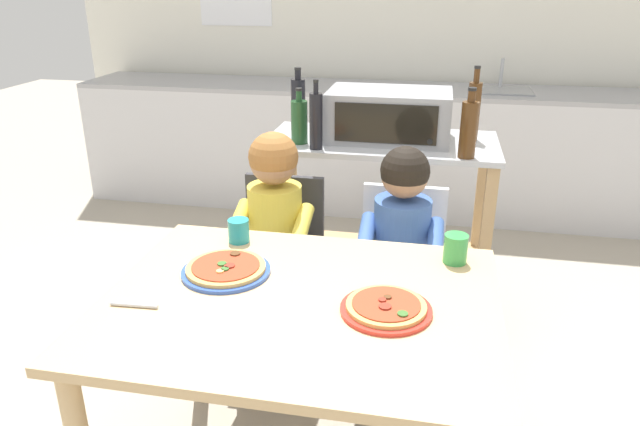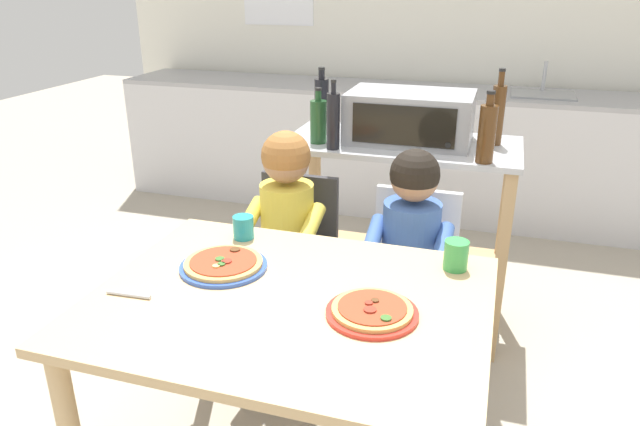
% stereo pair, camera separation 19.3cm
% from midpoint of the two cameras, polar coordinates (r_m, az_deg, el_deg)
% --- Properties ---
extents(ground_plane, '(12.21, 12.21, 0.00)m').
position_cam_midpoint_polar(ground_plane, '(3.14, 6.88, -9.09)').
color(ground_plane, '#A89E8C').
extents(back_wall_tiled, '(4.90, 0.14, 2.70)m').
position_cam_midpoint_polar(back_wall_tiled, '(4.58, 12.38, 18.28)').
color(back_wall_tiled, white).
rests_on(back_wall_tiled, ground).
extents(kitchen_counter, '(4.41, 0.60, 1.08)m').
position_cam_midpoint_polar(kitchen_counter, '(4.32, 10.92, 5.91)').
color(kitchen_counter, silver).
rests_on(kitchen_counter, ground).
extents(kitchen_island_cart, '(1.05, 0.53, 0.91)m').
position_cam_midpoint_polar(kitchen_island_cart, '(2.82, 9.51, 0.69)').
color(kitchen_island_cart, '#B7BABF').
rests_on(kitchen_island_cart, ground).
extents(toaster_oven, '(0.55, 0.36, 0.22)m').
position_cam_midpoint_polar(toaster_oven, '(2.71, 10.73, 9.07)').
color(toaster_oven, '#999BA0').
rests_on(toaster_oven, kitchen_island_cart).
extents(bottle_clear_vinegar, '(0.07, 0.07, 0.29)m').
position_cam_midpoint_polar(bottle_clear_vinegar, '(2.46, 18.01, 7.36)').
color(bottle_clear_vinegar, '#4C2D14').
rests_on(bottle_clear_vinegar, kitchen_island_cart).
extents(bottle_dark_olive_oil, '(0.07, 0.07, 0.30)m').
position_cam_midpoint_polar(bottle_dark_olive_oil, '(2.89, 2.10, 10.56)').
color(bottle_dark_olive_oil, black).
rests_on(bottle_dark_olive_oil, kitchen_island_cart).
extents(bottle_tall_green_wine, '(0.07, 0.07, 0.24)m').
position_cam_midpoint_polar(bottle_tall_green_wine, '(2.64, 1.96, 8.86)').
color(bottle_tall_green_wine, '#1E4723').
rests_on(bottle_tall_green_wine, kitchen_island_cart).
extents(bottle_slim_sauce, '(0.06, 0.06, 0.30)m').
position_cam_midpoint_polar(bottle_slim_sauce, '(2.54, 3.50, 8.89)').
color(bottle_slim_sauce, black).
rests_on(bottle_slim_sauce, kitchen_island_cart).
extents(bottle_squat_spirits, '(0.06, 0.06, 0.33)m').
position_cam_midpoint_polar(bottle_squat_spirits, '(2.75, 18.74, 9.05)').
color(bottle_squat_spirits, '#4C2D14').
rests_on(bottle_squat_spirits, kitchen_island_cart).
extents(dining_table, '(1.15, 0.89, 0.74)m').
position_cam_midpoint_polar(dining_table, '(1.80, 0.22, -11.17)').
color(dining_table, tan).
rests_on(dining_table, ground).
extents(dining_chair_left, '(0.36, 0.36, 0.81)m').
position_cam_midpoint_polar(dining_chair_left, '(2.57, -0.45, -4.20)').
color(dining_chair_left, '#333338').
rests_on(dining_chair_left, ground).
extents(dining_chair_right, '(0.36, 0.36, 0.81)m').
position_cam_midpoint_polar(dining_chair_right, '(2.45, 10.99, -6.04)').
color(dining_chair_right, silver).
rests_on(dining_chair_right, ground).
extents(child_in_yellow_shirt, '(0.32, 0.42, 1.03)m').
position_cam_midpoint_polar(child_in_yellow_shirt, '(2.39, -1.34, -1.22)').
color(child_in_yellow_shirt, '#424C6B').
rests_on(child_in_yellow_shirt, ground).
extents(child_in_blue_striped_shirt, '(0.32, 0.42, 1.01)m').
position_cam_midpoint_polar(child_in_blue_striped_shirt, '(2.26, 10.91, -3.59)').
color(child_in_blue_striped_shirt, '#424C6B').
rests_on(child_in_blue_striped_shirt, ground).
extents(pizza_plate_blue_rimmed, '(0.28, 0.28, 0.03)m').
position_cam_midpoint_polar(pizza_plate_blue_rimmed, '(1.91, -6.44, -5.03)').
color(pizza_plate_blue_rimmed, '#3356B7').
rests_on(pizza_plate_blue_rimmed, dining_table).
extents(pizza_plate_red_rimmed, '(0.26, 0.26, 0.03)m').
position_cam_midpoint_polar(pizza_plate_red_rimmed, '(1.67, 8.42, -9.44)').
color(pizza_plate_red_rimmed, red).
rests_on(pizza_plate_red_rimmed, dining_table).
extents(drinking_cup_green, '(0.08, 0.08, 0.10)m').
position_cam_midpoint_polar(drinking_cup_green, '(1.95, 15.79, -4.00)').
color(drinking_cup_green, green).
rests_on(drinking_cup_green, dining_table).
extents(drinking_cup_teal, '(0.07, 0.07, 0.08)m').
position_cam_midpoint_polar(drinking_cup_teal, '(2.10, -4.81, -1.43)').
color(drinking_cup_teal, teal).
rests_on(drinking_cup_teal, dining_table).
extents(serving_spoon, '(0.14, 0.02, 0.01)m').
position_cam_midpoint_polar(serving_spoon, '(1.80, -15.10, -7.71)').
color(serving_spoon, '#B7BABF').
rests_on(serving_spoon, dining_table).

